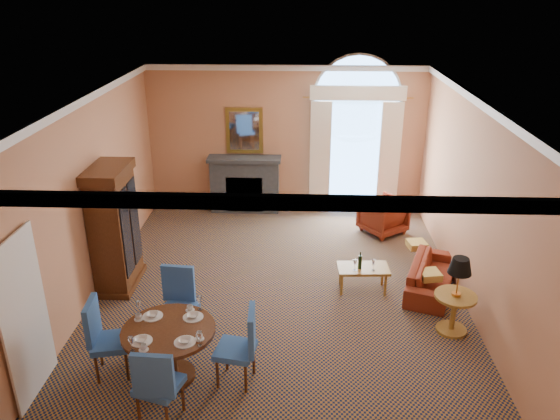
{
  "coord_description": "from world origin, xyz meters",
  "views": [
    {
      "loc": [
        0.33,
        -7.8,
        4.79
      ],
      "look_at": [
        0.0,
        0.5,
        1.3
      ],
      "focal_mm": 35.0,
      "sensor_mm": 36.0,
      "label": 1
    }
  ],
  "objects_px": {
    "sofa": "(432,276)",
    "armchair": "(383,216)",
    "armoire": "(114,230)",
    "side_table": "(457,287)",
    "coffee_table": "(363,269)",
    "dining_table": "(169,342)"
  },
  "relations": [
    {
      "from": "armchair",
      "to": "armoire",
      "type": "bearing_deg",
      "value": -10.79
    },
    {
      "from": "armoire",
      "to": "sofa",
      "type": "height_order",
      "value": "armoire"
    },
    {
      "from": "armoire",
      "to": "dining_table",
      "type": "bearing_deg",
      "value": -58.92
    },
    {
      "from": "sofa",
      "to": "armoire",
      "type": "bearing_deg",
      "value": 110.47
    },
    {
      "from": "sofa",
      "to": "armchair",
      "type": "distance_m",
      "value": 2.3
    },
    {
      "from": "armoire",
      "to": "coffee_table",
      "type": "relative_size",
      "value": 2.43
    },
    {
      "from": "sofa",
      "to": "armchair",
      "type": "bearing_deg",
      "value": 33.08
    },
    {
      "from": "armoire",
      "to": "side_table",
      "type": "bearing_deg",
      "value": -12.32
    },
    {
      "from": "coffee_table",
      "to": "side_table",
      "type": "bearing_deg",
      "value": -45.09
    },
    {
      "from": "armoire",
      "to": "side_table",
      "type": "distance_m",
      "value": 5.45
    },
    {
      "from": "armoire",
      "to": "dining_table",
      "type": "height_order",
      "value": "armoire"
    },
    {
      "from": "dining_table",
      "to": "armoire",
      "type": "bearing_deg",
      "value": 121.08
    },
    {
      "from": "side_table",
      "to": "armoire",
      "type": "bearing_deg",
      "value": 167.68
    },
    {
      "from": "side_table",
      "to": "armchair",
      "type": "bearing_deg",
      "value": 99.42
    },
    {
      "from": "dining_table",
      "to": "side_table",
      "type": "distance_m",
      "value": 4.09
    },
    {
      "from": "armoire",
      "to": "side_table",
      "type": "xyz_separation_m",
      "value": [
        5.32,
        -1.16,
        -0.27
      ]
    },
    {
      "from": "armchair",
      "to": "coffee_table",
      "type": "relative_size",
      "value": 0.93
    },
    {
      "from": "armoire",
      "to": "armchair",
      "type": "height_order",
      "value": "armoire"
    },
    {
      "from": "dining_table",
      "to": "side_table",
      "type": "relative_size",
      "value": 1.0
    },
    {
      "from": "dining_table",
      "to": "armchair",
      "type": "relative_size",
      "value": 1.49
    },
    {
      "from": "armchair",
      "to": "side_table",
      "type": "bearing_deg",
      "value": 62.95
    },
    {
      "from": "armchair",
      "to": "coffee_table",
      "type": "height_order",
      "value": "coffee_table"
    }
  ]
}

